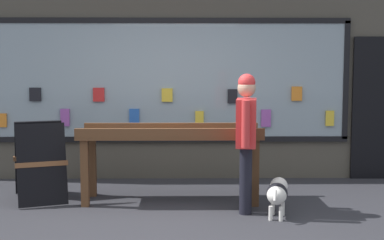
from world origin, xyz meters
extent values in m
plane|color=#2D2D33|center=(0.00, 0.00, 0.00)|extent=(40.00, 40.00, 0.00)
cube|color=#4C473D|center=(0.00, 2.40, 1.79)|extent=(7.19, 0.20, 3.58)
cube|color=#8C9EA8|center=(-0.11, 2.27, 1.46)|extent=(5.29, 0.03, 1.73)
cube|color=black|center=(-0.11, 2.27, 2.33)|extent=(5.37, 0.06, 0.08)
cube|color=black|center=(-0.11, 2.27, 0.60)|extent=(5.37, 0.06, 0.08)
cube|color=black|center=(2.54, 2.27, 1.46)|extent=(0.08, 0.06, 1.73)
cube|color=orange|center=(-2.50, 2.23, 0.88)|extent=(0.14, 0.03, 0.20)
cube|color=black|center=(-2.00, 2.23, 1.26)|extent=(0.17, 0.03, 0.20)
cube|color=#994CA5|center=(-1.58, 2.23, 0.92)|extent=(0.13, 0.03, 0.25)
cube|color=red|center=(-1.08, 2.23, 1.26)|extent=(0.16, 0.03, 0.20)
cube|color=#2659B2|center=(-0.57, 2.23, 0.92)|extent=(0.14, 0.03, 0.26)
cube|color=yellow|center=(-0.08, 2.23, 1.25)|extent=(0.16, 0.03, 0.20)
cube|color=yellow|center=(0.39, 2.23, 0.90)|extent=(0.12, 0.03, 0.24)
cube|color=black|center=(0.87, 2.23, 1.23)|extent=(0.14, 0.03, 0.21)
cube|color=#994CA5|center=(1.37, 2.23, 0.91)|extent=(0.14, 0.03, 0.25)
cube|color=orange|center=(1.81, 2.23, 1.27)|extent=(0.15, 0.03, 0.21)
cube|color=yellow|center=(2.31, 2.23, 0.91)|extent=(0.12, 0.03, 0.23)
cube|color=black|center=(3.10, 2.27, 1.05)|extent=(0.90, 0.04, 2.10)
cube|color=brown|center=(-1.01, 0.71, 0.40)|extent=(0.09, 0.09, 0.80)
cube|color=brown|center=(1.01, 0.71, 0.40)|extent=(0.09, 0.09, 0.80)
cube|color=brown|center=(-1.01, 1.23, 0.40)|extent=(0.09, 0.09, 0.80)
cube|color=brown|center=(1.01, 1.22, 0.40)|extent=(0.09, 0.09, 0.80)
cube|color=brown|center=(0.00, 0.97, 0.82)|extent=(2.23, 0.68, 0.04)
cube|color=brown|center=(0.00, 0.66, 0.88)|extent=(2.23, 0.07, 0.12)
cube|color=brown|center=(0.00, 1.27, 0.88)|extent=(2.23, 0.07, 0.12)
cube|color=yellow|center=(-0.98, 0.81, 0.86)|extent=(0.19, 0.25, 0.03)
cube|color=#2659B2|center=(-0.65, 1.05, 0.86)|extent=(0.18, 0.22, 0.03)
cube|color=silver|center=(-0.35, 0.97, 0.85)|extent=(0.16, 0.24, 0.02)
cube|color=orange|center=(0.02, 1.04, 0.86)|extent=(0.20, 0.23, 0.03)
cube|color=#2659B2|center=(0.35, 0.83, 0.86)|extent=(0.17, 0.23, 0.03)
cube|color=red|center=(0.65, 0.87, 0.86)|extent=(0.17, 0.20, 0.03)
cube|color=#2659B2|center=(0.99, 1.11, 0.86)|extent=(0.12, 0.18, 0.03)
cylinder|color=black|center=(0.86, 0.36, 0.38)|extent=(0.14, 0.14, 0.76)
cylinder|color=black|center=(0.88, 0.51, 0.38)|extent=(0.14, 0.14, 0.76)
cube|color=red|center=(0.87, 0.44, 1.03)|extent=(0.28, 0.46, 0.54)
cylinder|color=red|center=(0.83, 0.17, 1.05)|extent=(0.09, 0.09, 0.51)
cylinder|color=red|center=(0.91, 0.71, 1.05)|extent=(0.09, 0.09, 0.51)
sphere|color=tan|center=(0.87, 0.44, 1.43)|extent=(0.21, 0.21, 0.21)
sphere|color=red|center=(0.87, 0.44, 1.49)|extent=(0.20, 0.20, 0.20)
ellipsoid|color=white|center=(1.19, 0.20, 0.27)|extent=(0.31, 0.41, 0.22)
ellipsoid|color=black|center=(1.19, 0.20, 0.28)|extent=(0.28, 0.27, 0.23)
sphere|color=white|center=(1.25, 0.41, 0.31)|extent=(0.20, 0.20, 0.20)
cylinder|color=white|center=(1.13, -0.01, 0.30)|extent=(0.05, 0.10, 0.12)
cylinder|color=white|center=(1.27, 0.29, 0.08)|extent=(0.04, 0.04, 0.16)
cylinder|color=white|center=(1.17, 0.32, 0.08)|extent=(0.04, 0.04, 0.16)
cylinder|color=white|center=(1.21, 0.07, 0.08)|extent=(0.04, 0.04, 0.16)
cylinder|color=white|center=(1.11, 0.10, 0.08)|extent=(0.04, 0.04, 0.16)
cube|color=black|center=(-1.54, 0.78, 0.50)|extent=(0.64, 0.46, 0.97)
cube|color=brown|center=(-1.54, 0.78, 0.50)|extent=(0.60, 0.26, 0.07)
cube|color=black|center=(-1.72, 1.28, 0.50)|extent=(0.64, 0.46, 0.97)
cube|color=brown|center=(-1.72, 1.28, 0.50)|extent=(0.60, 0.26, 0.07)
camera|label=1|loc=(0.18, -5.55, 1.67)|focal=50.00mm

